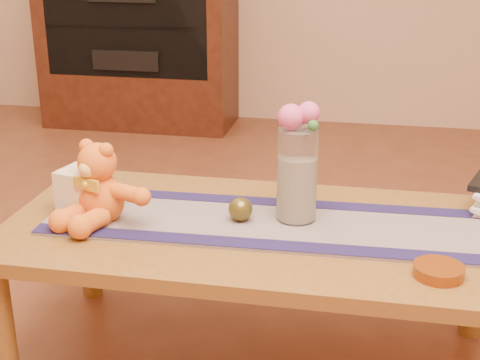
% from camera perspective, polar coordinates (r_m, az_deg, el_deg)
% --- Properties ---
extents(coffee_table_top, '(1.40, 0.70, 0.04)m').
position_cam_1_polar(coffee_table_top, '(1.89, 1.49, -4.37)').
color(coffee_table_top, brown).
rests_on(coffee_table_top, floor).
extents(table_leg_fl, '(0.07, 0.07, 0.41)m').
position_cam_1_polar(table_leg_fl, '(1.96, -19.33, -12.09)').
color(table_leg_fl, brown).
rests_on(table_leg_fl, floor).
extents(table_leg_bl, '(0.07, 0.07, 0.41)m').
position_cam_1_polar(table_leg_bl, '(2.41, -12.57, -5.06)').
color(table_leg_bl, brown).
rests_on(table_leg_bl, floor).
extents(table_leg_br, '(0.07, 0.07, 0.41)m').
position_cam_1_polar(table_leg_br, '(2.25, 19.16, -7.62)').
color(table_leg_br, brown).
rests_on(table_leg_br, floor).
extents(persian_runner, '(1.21, 0.39, 0.01)m').
position_cam_1_polar(persian_runner, '(1.89, 1.89, -3.60)').
color(persian_runner, '#191A47').
rests_on(persian_runner, coffee_table_top).
extents(runner_border_near, '(1.20, 0.10, 0.00)m').
position_cam_1_polar(runner_border_near, '(1.75, 1.26, -5.35)').
color(runner_border_near, '#1A143E').
rests_on(runner_border_near, persian_runner).
extents(runner_border_far, '(1.20, 0.10, 0.00)m').
position_cam_1_polar(runner_border_far, '(2.02, 2.44, -1.81)').
color(runner_border_far, '#1A143E').
rests_on(runner_border_far, persian_runner).
extents(teddy_bear, '(0.38, 0.35, 0.21)m').
position_cam_1_polar(teddy_bear, '(1.91, -11.67, -0.19)').
color(teddy_bear, orange).
rests_on(teddy_bear, persian_runner).
extents(pillar_candle, '(0.13, 0.13, 0.13)m').
position_cam_1_polar(pillar_candle, '(1.97, -13.16, -0.94)').
color(pillar_candle, beige).
rests_on(pillar_candle, persian_runner).
extents(candle_wick, '(0.00, 0.00, 0.01)m').
position_cam_1_polar(candle_wick, '(1.94, -13.33, 1.01)').
color(candle_wick, black).
rests_on(candle_wick, pillar_candle).
extents(glass_vase, '(0.11, 0.11, 0.26)m').
position_cam_1_polar(glass_vase, '(1.86, 4.82, 0.42)').
color(glass_vase, silver).
rests_on(glass_vase, persian_runner).
extents(potpourri_fill, '(0.09, 0.09, 0.18)m').
position_cam_1_polar(potpourri_fill, '(1.87, 4.78, -0.70)').
color(potpourri_fill, beige).
rests_on(potpourri_fill, glass_vase).
extents(rose_left, '(0.07, 0.07, 0.07)m').
position_cam_1_polar(rose_left, '(1.80, 4.30, 5.30)').
color(rose_left, '#D34A80').
rests_on(rose_left, glass_vase).
extents(rose_right, '(0.06, 0.06, 0.06)m').
position_cam_1_polar(rose_right, '(1.81, 5.79, 5.64)').
color(rose_right, '#D34A80').
rests_on(rose_right, glass_vase).
extents(blue_flower_back, '(0.04, 0.04, 0.04)m').
position_cam_1_polar(blue_flower_back, '(1.84, 5.40, 5.39)').
color(blue_flower_back, '#49589E').
rests_on(blue_flower_back, glass_vase).
extents(blue_flower_side, '(0.04, 0.04, 0.04)m').
position_cam_1_polar(blue_flower_side, '(1.84, 4.09, 5.10)').
color(blue_flower_side, '#49589E').
rests_on(blue_flower_side, glass_vase).
extents(leaf_sprig, '(0.03, 0.03, 0.03)m').
position_cam_1_polar(leaf_sprig, '(1.79, 6.15, 4.58)').
color(leaf_sprig, '#33662D').
rests_on(leaf_sprig, glass_vase).
extents(bronze_ball, '(0.07, 0.07, 0.07)m').
position_cam_1_polar(bronze_ball, '(1.88, 0.04, -2.46)').
color(bronze_ball, '#4E471A').
rests_on(bronze_ball, persian_runner).
extents(book_bottom, '(0.22, 0.26, 0.02)m').
position_cam_1_polar(book_bottom, '(2.12, 19.42, -1.89)').
color(book_bottom, beige).
rests_on(book_bottom, coffee_table_top).
extents(book_upper, '(0.21, 0.25, 0.02)m').
position_cam_1_polar(book_upper, '(2.11, 19.40, -0.88)').
color(book_upper, beige).
rests_on(book_upper, book_lower).
extents(amber_dish, '(0.13, 0.13, 0.03)m').
position_cam_1_polar(amber_dish, '(1.68, 16.31, -7.33)').
color(amber_dish, '#BF5914').
rests_on(amber_dish, coffee_table_top).
extents(media_cabinet, '(1.20, 0.50, 1.10)m').
position_cam_1_polar(media_cabinet, '(4.48, -8.48, 11.57)').
color(media_cabinet, black).
rests_on(media_cabinet, floor).
extents(cabinet_cavity, '(1.02, 0.03, 0.61)m').
position_cam_1_polar(cabinet_cavity, '(4.24, -9.62, 12.53)').
color(cabinet_cavity, black).
rests_on(cabinet_cavity, media_cabinet).
extents(cabinet_shelf, '(1.02, 0.20, 0.02)m').
position_cam_1_polar(cabinet_shelf, '(4.32, -9.23, 12.69)').
color(cabinet_shelf, black).
rests_on(cabinet_shelf, media_cabinet).
extents(stereo_lower, '(0.42, 0.28, 0.12)m').
position_cam_1_polar(stereo_lower, '(4.37, -8.99, 10.16)').
color(stereo_lower, black).
rests_on(stereo_lower, media_cabinet).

